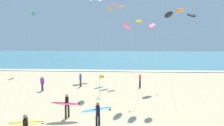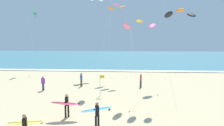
{
  "view_description": "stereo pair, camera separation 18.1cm",
  "coord_description": "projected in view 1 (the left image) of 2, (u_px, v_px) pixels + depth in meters",
  "views": [
    {
      "loc": [
        1.93,
        -12.05,
        5.51
      ],
      "look_at": [
        0.9,
        4.8,
        3.63
      ],
      "focal_mm": 34.82,
      "sensor_mm": 36.0,
      "label": 1
    },
    {
      "loc": [
        2.11,
        -12.04,
        5.51
      ],
      "look_at": [
        0.9,
        4.8,
        3.63
      ],
      "focal_mm": 34.82,
      "sensor_mm": 36.0,
      "label": 2
    }
  ],
  "objects": [
    {
      "name": "surfer_trailing",
      "position": [
        67.0,
        104.0,
        14.97
      ],
      "size": [
        2.14,
        1.04,
        1.71
      ],
      "color": "black",
      "rests_on": "ground"
    },
    {
      "name": "kite_arc_amber_distant",
      "position": [
        180.0,
        14.0,
        15.7
      ],
      "size": [
        2.36,
        5.51,
        7.66
      ],
      "color": "black",
      "rests_on": "ground"
    },
    {
      "name": "surfer_third",
      "position": [
        26.0,
        126.0,
        11.22
      ],
      "size": [
        1.99,
        1.17,
        1.71
      ],
      "color": "black",
      "rests_on": "ground"
    },
    {
      "name": "ocean_water",
      "position": [
        119.0,
        57.0,
        66.68
      ],
      "size": [
        160.0,
        60.0,
        0.08
      ],
      "primitive_type": "cube",
      "color": "teal",
      "rests_on": "ground"
    },
    {
      "name": "kite_arc_golden_high",
      "position": [
        139.0,
        25.0,
        18.3
      ],
      "size": [
        3.0,
        3.78,
        7.09
      ],
      "color": "pink",
      "rests_on": "ground"
    },
    {
      "name": "bystander_purple_top",
      "position": [
        42.0,
        83.0,
        23.05
      ],
      "size": [
        0.47,
        0.28,
        1.59
      ],
      "color": "#2D334C",
      "rests_on": "ground"
    },
    {
      "name": "kite_delta_emerald_outer",
      "position": [
        33.0,
        13.0,
        34.7
      ],
      "size": [
        1.08,
        5.19,
        10.39
      ],
      "color": "green",
      "rests_on": "ground"
    },
    {
      "name": "surfer_lead",
      "position": [
        97.0,
        112.0,
        13.33
      ],
      "size": [
        2.07,
        1.16,
        1.71
      ],
      "color": "black",
      "rests_on": "ground"
    },
    {
      "name": "kite_arc_rose_low",
      "position": [
        115.0,
        7.0,
        28.43
      ],
      "size": [
        2.74,
        2.83,
        10.04
      ],
      "color": "orange",
      "rests_on": "ground"
    },
    {
      "name": "shoreline_foam",
      "position": [
        114.0,
        71.0,
        37.21
      ],
      "size": [
        160.0,
        1.73,
        0.01
      ],
      "primitive_type": "cube",
      "color": "white",
      "rests_on": "ocean_water"
    },
    {
      "name": "bystander_blue_top",
      "position": [
        81.0,
        80.0,
        25.03
      ],
      "size": [
        0.22,
        0.5,
        1.59
      ],
      "color": "#4C3D2D",
      "rests_on": "ground"
    },
    {
      "name": "bystander_red_top",
      "position": [
        140.0,
        80.0,
        24.71
      ],
      "size": [
        0.23,
        0.49,
        1.59
      ],
      "color": "#2D334C",
      "rests_on": "ground"
    },
    {
      "name": "lifeguard_flag",
      "position": [
        100.0,
        83.0,
        20.91
      ],
      "size": [
        0.45,
        0.05,
        2.1
      ],
      "color": "silver",
      "rests_on": "ground"
    }
  ]
}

